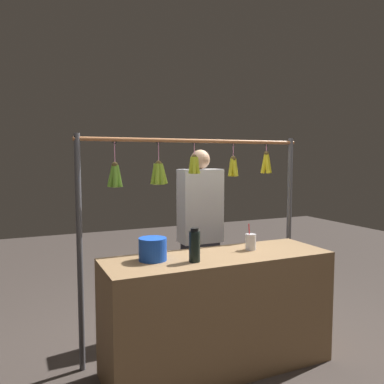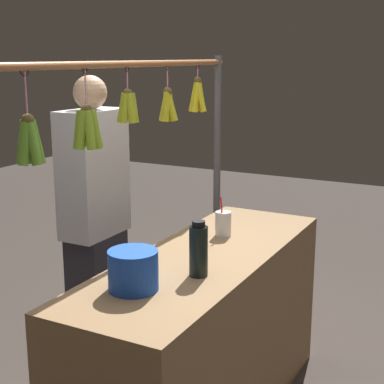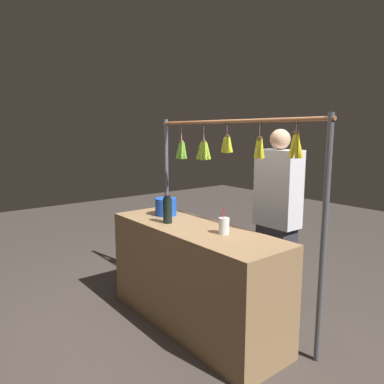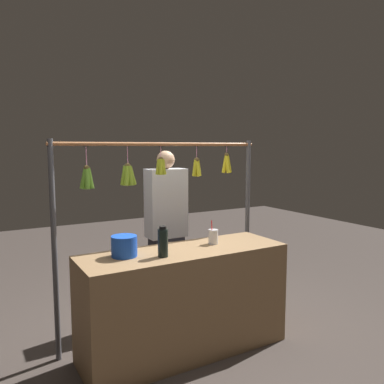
{
  "view_description": "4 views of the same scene",
  "coord_description": "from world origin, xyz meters",
  "views": [
    {
      "loc": [
        1.39,
        2.58,
        1.61
      ],
      "look_at": [
        0.22,
        0.0,
        1.37
      ],
      "focal_mm": 36.87,
      "sensor_mm": 36.0,
      "label": 1
    },
    {
      "loc": [
        2.32,
        1.16,
        1.79
      ],
      "look_at": [
        0.12,
        0.0,
        1.21
      ],
      "focal_mm": 54.61,
      "sensor_mm": 36.0,
      "label": 2
    },
    {
      "loc": [
        -2.31,
        1.86,
        1.67
      ],
      "look_at": [
        0.02,
        0.0,
        1.17
      ],
      "focal_mm": 34.25,
      "sensor_mm": 36.0,
      "label": 3
    },
    {
      "loc": [
        1.53,
        2.77,
        1.73
      ],
      "look_at": [
        -0.07,
        0.0,
        1.36
      ],
      "focal_mm": 36.66,
      "sensor_mm": 36.0,
      "label": 4
    }
  ],
  "objects": [
    {
      "name": "display_rack",
      "position": [
        0.04,
        -0.39,
        1.27
      ],
      "size": [
        1.98,
        0.13,
        1.79
      ],
      "color": "#4C4C51",
      "rests_on": "ground"
    },
    {
      "name": "blue_bucket",
      "position": [
        0.5,
        -0.06,
        0.96
      ],
      "size": [
        0.2,
        0.2,
        0.16
      ],
      "primitive_type": "cylinder",
      "color": "blue",
      "rests_on": "market_counter"
    },
    {
      "name": "vendor_person",
      "position": [
        -0.23,
        -0.8,
        0.84
      ],
      "size": [
        0.4,
        0.22,
        1.69
      ],
      "color": "#2D2D38",
      "rests_on": "ground"
    },
    {
      "name": "water_bottle",
      "position": [
        0.24,
        0.1,
        1.0
      ],
      "size": [
        0.08,
        0.08,
        0.24
      ],
      "color": "black",
      "rests_on": "market_counter"
    },
    {
      "name": "market_counter",
      "position": [
        0.0,
        0.0,
        0.44
      ],
      "size": [
        1.75,
        0.58,
        0.88
      ],
      "primitive_type": "cube",
      "color": "olive",
      "rests_on": "ground"
    },
    {
      "name": "drink_cup",
      "position": [
        -0.32,
        -0.05,
        0.95
      ],
      "size": [
        0.08,
        0.08,
        0.21
      ],
      "color": "silver",
      "rests_on": "market_counter"
    }
  ]
}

